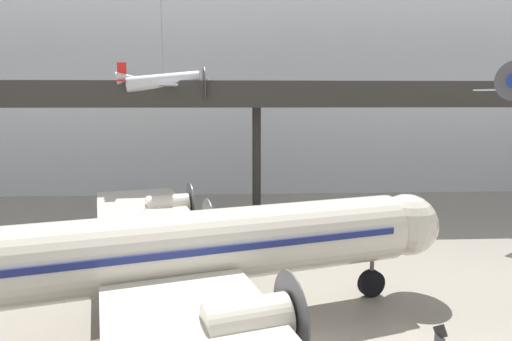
# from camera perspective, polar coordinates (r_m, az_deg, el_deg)

# --- Properties ---
(hangar_back_wall) EXTENTS (140.00, 3.00, 27.02)m
(hangar_back_wall) POSITION_cam_1_polar(r_m,az_deg,el_deg) (46.14, -0.51, 14.09)
(hangar_back_wall) COLOR silver
(hangar_back_wall) RESTS_ON ground
(mezzanine_walkway) EXTENTS (110.00, 3.20, 10.72)m
(mezzanine_walkway) POSITION_cam_1_polar(r_m,az_deg,el_deg) (36.10, 0.15, 8.42)
(mezzanine_walkway) COLOR #2D2B28
(mezzanine_walkway) RESTS_ON ground
(airliner_silver_main) EXTENTS (27.41, 31.82, 9.10)m
(airliner_silver_main) POSITION_cam_1_polar(r_m,az_deg,el_deg) (18.76, -13.82, -10.17)
(airliner_silver_main) COLOR beige
(airliner_silver_main) RESTS_ON ground
(suspended_plane_silver_racer) EXTENTS (6.75, 8.23, 12.38)m
(suspended_plane_silver_racer) POSITION_cam_1_polar(r_m,az_deg,el_deg) (35.26, -11.51, 10.82)
(suspended_plane_silver_racer) COLOR silver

